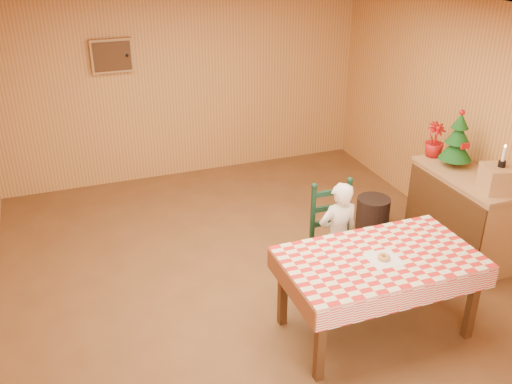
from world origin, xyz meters
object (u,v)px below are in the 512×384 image
(seated_child, at_px, (338,236))
(christmas_tree, at_px, (457,141))
(ladder_chair, at_px, (335,238))
(dining_table, at_px, (379,264))
(crate, at_px, (499,179))
(shelf_unit, at_px, (461,214))
(storage_bin, at_px, (373,213))

(seated_child, height_order, christmas_tree, christmas_tree)
(ladder_chair, bearing_deg, seated_child, -90.00)
(dining_table, bearing_deg, crate, 15.23)
(shelf_unit, relative_size, christmas_tree, 2.00)
(ladder_chair, xyz_separation_m, seated_child, (-0.00, -0.06, 0.06))
(crate, xyz_separation_m, storage_bin, (-0.59, 1.19, -0.86))
(dining_table, distance_m, shelf_unit, 1.75)
(dining_table, bearing_deg, ladder_chair, 90.00)
(storage_bin, bearing_deg, ladder_chair, -139.22)
(seated_child, relative_size, shelf_unit, 0.91)
(dining_table, height_order, shelf_unit, shelf_unit)
(seated_child, distance_m, storage_bin, 1.34)
(crate, distance_m, storage_bin, 1.58)
(ladder_chair, height_order, shelf_unit, ladder_chair)
(dining_table, distance_m, christmas_tree, 1.94)
(dining_table, xyz_separation_m, shelf_unit, (1.53, 0.82, -0.22))
(shelf_unit, bearing_deg, crate, -88.77)
(dining_table, distance_m, crate, 1.64)
(storage_bin, bearing_deg, dining_table, -120.59)
(dining_table, bearing_deg, seated_child, 90.00)
(ladder_chair, relative_size, christmas_tree, 1.74)
(shelf_unit, xyz_separation_m, christmas_tree, (0.01, 0.25, 0.74))
(dining_table, height_order, seated_child, seated_child)
(seated_child, height_order, shelf_unit, seated_child)
(seated_child, xyz_separation_m, crate, (1.54, -0.31, 0.49))
(ladder_chair, bearing_deg, storage_bin, 40.78)
(shelf_unit, relative_size, crate, 4.13)
(christmas_tree, bearing_deg, shelf_unit, -91.98)
(seated_child, height_order, crate, crate)
(shelf_unit, relative_size, storage_bin, 3.21)
(dining_table, relative_size, storage_bin, 4.29)
(seated_child, xyz_separation_m, shelf_unit, (1.53, 0.09, -0.10))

